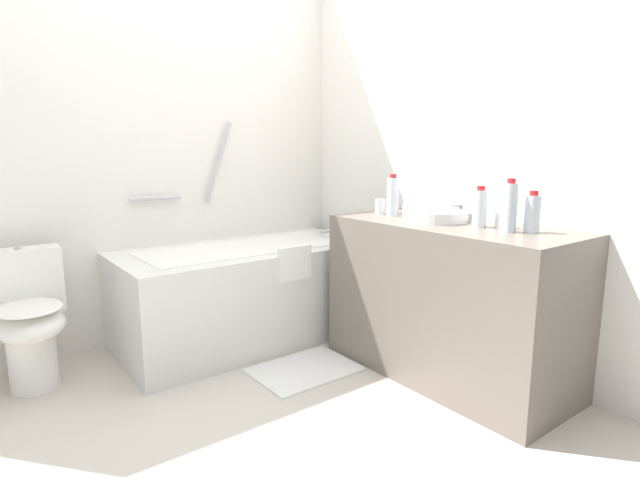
# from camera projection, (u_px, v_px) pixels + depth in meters

# --- Properties ---
(ground_plane) EXTENTS (3.84, 3.84, 0.00)m
(ground_plane) POSITION_uv_depth(u_px,v_px,m) (232.00, 416.00, 2.25)
(ground_plane) COLOR beige
(wall_back_tiled) EXTENTS (3.24, 0.10, 2.49)m
(wall_back_tiled) POSITION_uv_depth(u_px,v_px,m) (130.00, 141.00, 3.00)
(wall_back_tiled) COLOR white
(wall_back_tiled) RESTS_ON ground_plane
(wall_right_mirror) EXTENTS (0.10, 2.77, 2.49)m
(wall_right_mirror) POSITION_uv_depth(u_px,v_px,m) (451.00, 141.00, 2.90)
(wall_right_mirror) COLOR white
(wall_right_mirror) RESTS_ON ground_plane
(bathtub) EXTENTS (1.58, 0.76, 1.38)m
(bathtub) POSITION_uv_depth(u_px,v_px,m) (248.00, 290.00, 3.15)
(bathtub) COLOR silver
(bathtub) RESTS_ON ground_plane
(toilet) EXTENTS (0.38, 0.51, 0.70)m
(toilet) POSITION_uv_depth(u_px,v_px,m) (28.00, 318.00, 2.49)
(toilet) COLOR white
(toilet) RESTS_ON ground_plane
(vanity_counter) EXTENTS (0.58, 1.29, 0.82)m
(vanity_counter) POSITION_uv_depth(u_px,v_px,m) (448.00, 300.00, 2.62)
(vanity_counter) COLOR #6B6056
(vanity_counter) RESTS_ON ground_plane
(sink_basin) EXTENTS (0.30, 0.30, 0.06)m
(sink_basin) POSITION_uv_depth(u_px,v_px,m) (438.00, 216.00, 2.61)
(sink_basin) COLOR white
(sink_basin) RESTS_ON vanity_counter
(sink_faucet) EXTENTS (0.11, 0.15, 0.08)m
(sink_faucet) POSITION_uv_depth(u_px,v_px,m) (460.00, 212.00, 2.72)
(sink_faucet) COLOR #A4A4AA
(sink_faucet) RESTS_ON vanity_counter
(water_bottle_0) EXTENTS (0.07, 0.07, 0.24)m
(water_bottle_0) POSITION_uv_depth(u_px,v_px,m) (393.00, 196.00, 2.83)
(water_bottle_0) COLOR silver
(water_bottle_0) RESTS_ON vanity_counter
(water_bottle_1) EXTENTS (0.07, 0.07, 0.19)m
(water_bottle_1) POSITION_uv_depth(u_px,v_px,m) (532.00, 213.00, 2.24)
(water_bottle_1) COLOR silver
(water_bottle_1) RESTS_ON vanity_counter
(water_bottle_2) EXTENTS (0.07, 0.07, 0.25)m
(water_bottle_2) POSITION_uv_depth(u_px,v_px,m) (510.00, 207.00, 2.26)
(water_bottle_2) COLOR silver
(water_bottle_2) RESTS_ON vanity_counter
(water_bottle_3) EXTENTS (0.07, 0.07, 0.20)m
(water_bottle_3) POSITION_uv_depth(u_px,v_px,m) (480.00, 208.00, 2.41)
(water_bottle_3) COLOR silver
(water_bottle_3) RESTS_ON vanity_counter
(drinking_glass_0) EXTENTS (0.06, 0.06, 0.09)m
(drinking_glass_0) POSITION_uv_depth(u_px,v_px,m) (380.00, 207.00, 2.92)
(drinking_glass_0) COLOR white
(drinking_glass_0) RESTS_ON vanity_counter
(drinking_glass_1) EXTENTS (0.08, 0.08, 0.08)m
(drinking_glass_1) POSITION_uv_depth(u_px,v_px,m) (504.00, 220.00, 2.39)
(drinking_glass_1) COLOR white
(drinking_glass_1) RESTS_ON vanity_counter
(drinking_glass_2) EXTENTS (0.06, 0.06, 0.09)m
(drinking_glass_2) POSITION_uv_depth(u_px,v_px,m) (392.00, 206.00, 2.96)
(drinking_glass_2) COLOR white
(drinking_glass_2) RESTS_ON vanity_counter
(drinking_glass_3) EXTENTS (0.06, 0.06, 0.08)m
(drinking_glass_3) POSITION_uv_depth(u_px,v_px,m) (408.00, 211.00, 2.76)
(drinking_glass_3) COLOR white
(drinking_glass_3) RESTS_ON vanity_counter
(bath_mat) EXTENTS (0.55, 0.40, 0.01)m
(bath_mat) POSITION_uv_depth(u_px,v_px,m) (305.00, 370.00, 2.72)
(bath_mat) COLOR white
(bath_mat) RESTS_ON ground_plane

